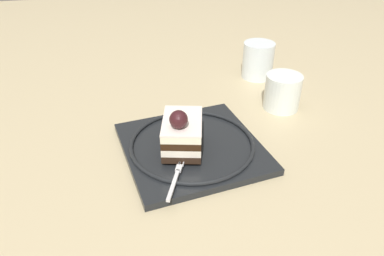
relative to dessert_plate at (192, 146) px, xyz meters
name	(u,v)px	position (x,y,z in m)	size (l,w,h in m)	color
ground_plane	(175,146)	(0.03, -0.02, -0.01)	(2.40, 2.40, 0.00)	tan
dessert_plate	(192,146)	(0.00, 0.00, 0.00)	(0.28, 0.28, 0.02)	black
cake_slice	(182,133)	(0.02, 0.01, 0.04)	(0.09, 0.11, 0.09)	black
fork	(177,174)	(0.04, 0.09, 0.01)	(0.05, 0.11, 0.00)	silver
drink_glass_near	(258,61)	(-0.22, -0.29, 0.03)	(0.08, 0.08, 0.09)	silver
drink_glass_far	(282,93)	(-0.22, -0.12, 0.03)	(0.08, 0.08, 0.08)	white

